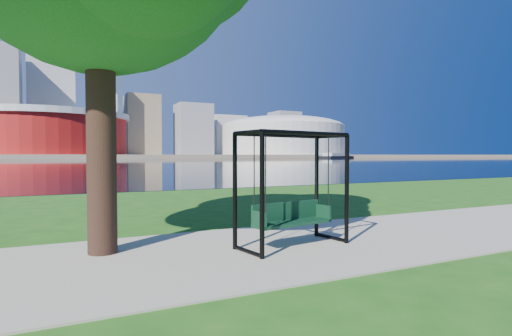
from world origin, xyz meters
TOP-DOWN VIEW (x-y plane):
  - ground at (0.00, 0.00)m, footprint 900.00×900.00m
  - path at (0.00, -0.50)m, footprint 120.00×4.00m
  - river at (0.00, 102.00)m, footprint 900.00×180.00m
  - far_bank at (0.00, 306.00)m, footprint 900.00×228.00m
  - stadium at (-10.00, 235.00)m, footprint 83.00×83.00m
  - arena at (135.00, 235.00)m, footprint 84.00×84.00m
  - skyline at (-4.27, 319.39)m, footprint 392.00×66.00m
  - swing at (0.60, -0.58)m, footprint 2.18×1.22m
  - barge at (140.43, 181.38)m, footprint 29.18×18.91m

SIDE VIEW (x-z plane):
  - ground at x=0.00m, z-range 0.00..0.00m
  - river at x=0.00m, z-range 0.00..0.02m
  - path at x=0.00m, z-range 0.00..0.03m
  - far_bank at x=0.00m, z-range 0.00..2.00m
  - swing at x=0.60m, z-range -0.03..2.07m
  - barge at x=140.43m, z-range -0.13..2.73m
  - stadium at x=-10.00m, z-range -1.77..30.23m
  - arena at x=135.00m, z-range 2.59..29.15m
  - skyline at x=-4.27m, z-range -12.36..84.14m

